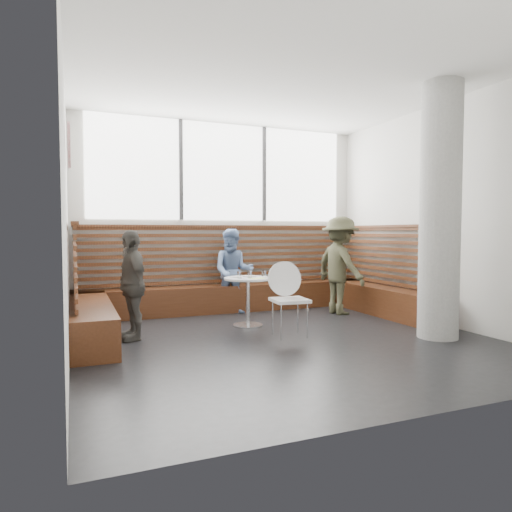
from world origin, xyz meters
name	(u,v)px	position (x,y,z in m)	size (l,w,h in m)	color
room	(286,211)	(0.00, 0.00, 1.60)	(5.00, 5.00, 3.20)	silver
booth	(238,291)	(0.00, 1.77, 0.41)	(5.00, 2.50, 1.44)	#3E1F0F
concrete_column	(440,212)	(1.85, -0.60, 1.60)	(0.50, 0.50, 3.20)	gray
wall_art	(69,145)	(-2.46, 0.40, 2.30)	(0.50, 0.50, 0.03)	white
cafe_table	(248,291)	(-0.14, 0.97, 0.50)	(0.68, 0.68, 0.70)	silver
cafe_chair	(287,292)	(0.13, 0.24, 0.56)	(0.46, 0.45, 0.96)	white
adult_man	(340,265)	(1.62, 1.31, 0.80)	(1.03, 0.59, 1.60)	#40402A
child_back	(233,271)	(0.00, 1.99, 0.70)	(0.68, 0.53, 1.40)	#6580AF
child_left	(132,285)	(-1.77, 0.78, 0.69)	(0.80, 0.33, 1.37)	#4B4844
plate_near	(236,277)	(-0.28, 1.08, 0.70)	(0.19, 0.19, 0.01)	white
plate_far	(249,276)	(-0.08, 1.08, 0.70)	(0.21, 0.21, 0.01)	white
glass_left	(239,275)	(-0.29, 0.92, 0.75)	(0.06, 0.06, 0.10)	white
glass_mid	(250,274)	(-0.11, 0.96, 0.75)	(0.07, 0.07, 0.10)	white
glass_right	(264,274)	(0.10, 0.94, 0.75)	(0.06, 0.06, 0.10)	white
menu_card	(257,278)	(-0.06, 0.80, 0.70)	(0.21, 0.15, 0.00)	#A5C64C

